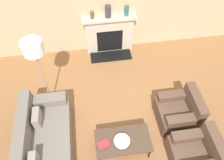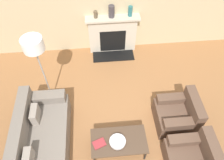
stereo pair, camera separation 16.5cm
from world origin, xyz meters
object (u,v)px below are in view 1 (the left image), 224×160
at_px(armchair_far, 179,111).
at_px(mantel_vase_center_right, 127,11).
at_px(mantel_vase_left, 92,15).
at_px(floor_lamp, 35,55).
at_px(couch, 44,145).
at_px(fireplace, 109,35).
at_px(mantel_vase_center_left, 108,11).
at_px(armchair_near, 196,154).
at_px(bowl, 122,141).
at_px(coffee_table, 123,141).
at_px(book, 104,144).

bearing_deg(armchair_far, mantel_vase_center_right, -163.80).
height_order(mantel_vase_left, mantel_vase_center_right, mantel_vase_center_right).
relative_size(floor_lamp, mantel_vase_center_right, 6.86).
bearing_deg(couch, fireplace, -30.60).
xyz_separation_m(armchair_far, mantel_vase_center_left, (-1.12, 2.34, 0.90)).
bearing_deg(mantel_vase_center_left, armchair_far, -64.37).
height_order(armchair_near, bowl, armchair_near).
relative_size(armchair_near, coffee_table, 0.76).
relative_size(armchair_far, coffee_table, 0.76).
bearing_deg(floor_lamp, book, -53.36).
xyz_separation_m(armchair_far, mantel_vase_left, (-1.50, 2.34, 0.84)).
distance_m(coffee_table, bowl, 0.09).
bearing_deg(mantel_vase_left, armchair_near, -65.05).
bearing_deg(mantel_vase_left, armchair_far, -57.37).
xyz_separation_m(couch, mantel_vase_left, (1.17, 2.68, 0.81)).
bearing_deg(couch, armchair_far, -82.92).
relative_size(mantel_vase_left, mantel_vase_center_left, 0.60).
bearing_deg(bowl, coffee_table, 51.66).
xyz_separation_m(coffee_table, mantel_vase_left, (-0.26, 2.82, 0.77)).
relative_size(couch, armchair_far, 2.41).
bearing_deg(mantel_vase_center_right, mantel_vase_center_left, 180.00).
bearing_deg(mantel_vase_center_right, couch, -126.67).
bearing_deg(armchair_near, couch, -101.63).
xyz_separation_m(armchair_near, floor_lamp, (-2.62, 1.74, 1.15)).
distance_m(floor_lamp, mantel_vase_center_right, 2.45).
relative_size(armchair_far, bowl, 2.63).
relative_size(coffee_table, floor_lamp, 0.59).
bearing_deg(book, mantel_vase_center_right, 51.90).
distance_m(bowl, mantel_vase_left, 2.95).
bearing_deg(couch, mantel_vase_center_left, -30.07).
bearing_deg(couch, bowl, -97.37).
relative_size(fireplace, book, 5.07).
distance_m(armchair_near, floor_lamp, 3.35).
xyz_separation_m(book, mantel_vase_left, (0.10, 2.85, 0.73)).
bearing_deg(bowl, fireplace, 86.49).
height_order(couch, mantel_vase_center_left, mantel_vase_center_left).
xyz_separation_m(mantel_vase_left, mantel_vase_center_right, (0.82, 0.00, 0.04)).
relative_size(book, mantel_vase_left, 1.49).
bearing_deg(bowl, mantel_vase_left, 94.53).
bearing_deg(bowl, armchair_far, 21.92).
bearing_deg(book, armchair_far, -2.70).
bearing_deg(floor_lamp, armchair_far, -18.19).
bearing_deg(armchair_far, coffee_table, -69.07).
relative_size(couch, mantel_vase_center_right, 7.35).
bearing_deg(book, bowl, -21.61).
height_order(fireplace, floor_lamp, floor_lamp).
bearing_deg(floor_lamp, armchair_near, -33.65).
bearing_deg(couch, mantel_vase_left, -23.67).
bearing_deg(book, coffee_table, -15.64).
bearing_deg(bowl, armchair_near, -16.16).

